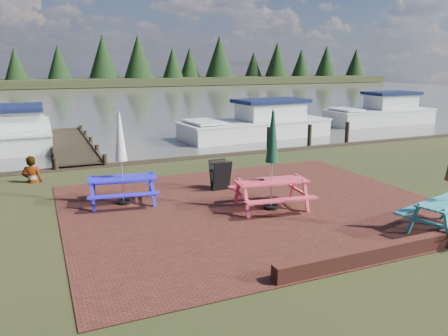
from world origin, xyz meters
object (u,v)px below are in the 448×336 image
object	(u,v)px
picnic_table_blue	(122,173)
chalkboard	(220,175)
boat_far	(382,114)
person	(30,156)
picnic_table_red	(272,176)
boat_jetty	(23,132)
boat_near	(258,125)
jetty	(71,144)

from	to	relation	value
picnic_table_blue	chalkboard	world-z (taller)	picnic_table_blue
boat_far	person	world-z (taller)	boat_far
picnic_table_red	chalkboard	size ratio (longest dim) A/B	2.85
chalkboard	boat_jetty	world-z (taller)	boat_jetty
boat_near	boat_far	distance (m)	9.42
chalkboard	picnic_table_blue	bearing A→B (deg)	-178.62
person	jetty	bearing A→B (deg)	-91.08
picnic_table_red	person	distance (m)	7.23
picnic_table_red	jetty	distance (m)	11.29
boat_jetty	person	size ratio (longest dim) A/B	4.38
boat_jetty	person	world-z (taller)	boat_jetty
picnic_table_red	picnic_table_blue	bearing A→B (deg)	157.78
jetty	boat_far	distance (m)	18.34
boat_jetty	person	xyz separation A→B (m)	(0.34, -8.17, 0.39)
boat_jetty	picnic_table_blue	bearing A→B (deg)	-77.12
picnic_table_red	boat_near	distance (m)	11.78
jetty	person	size ratio (longest dim) A/B	5.71
jetty	boat_jetty	distance (m)	3.12
picnic_table_blue	boat_near	bearing A→B (deg)	54.87
picnic_table_blue	picnic_table_red	bearing A→B (deg)	-20.90
jetty	boat_far	xyz separation A→B (m)	(18.28, 1.41, 0.33)
boat_jetty	boat_far	bearing A→B (deg)	-2.35
jetty	boat_jetty	xyz separation A→B (m)	(-1.86, 2.49, 0.29)
boat_far	boat_jetty	bearing A→B (deg)	87.14
boat_near	boat_far	xyz separation A→B (m)	(9.31, 1.46, 0.02)
person	boat_jetty	bearing A→B (deg)	-73.72
picnic_table_blue	boat_near	world-z (taller)	picnic_table_blue
picnic_table_red	jetty	size ratio (longest dim) A/B	0.26
boat_far	picnic_table_blue	bearing A→B (deg)	120.19
person	chalkboard	bearing A→B (deg)	162.39
boat_near	person	xyz separation A→B (m)	(-10.49, -5.63, 0.38)
picnic_table_blue	person	xyz separation A→B (m)	(-2.09, 3.13, -0.01)
jetty	boat_far	world-z (taller)	boat_far
boat_far	boat_near	bearing A→B (deg)	99.12
jetty	picnic_table_blue	bearing A→B (deg)	-86.26
boat_jetty	person	bearing A→B (deg)	-86.89
boat_jetty	picnic_table_red	bearing A→B (deg)	-66.05
picnic_table_blue	boat_far	size ratio (longest dim) A/B	0.33
picnic_table_blue	jetty	xyz separation A→B (m)	(-0.58, 8.81, -0.69)
picnic_table_red	boat_jetty	size ratio (longest dim) A/B	0.34
boat_jetty	boat_far	xyz separation A→B (m)	(20.14, -1.08, 0.04)
person	picnic_table_blue	bearing A→B (deg)	137.67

